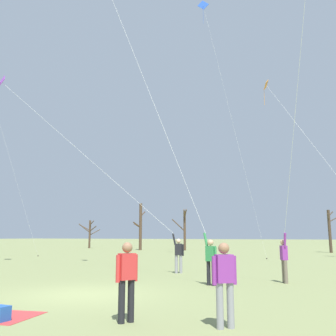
{
  "coord_description": "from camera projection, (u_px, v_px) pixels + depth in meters",
  "views": [
    {
      "loc": [
        7.62,
        -9.71,
        1.75
      ],
      "look_at": [
        0.0,
        6.0,
        4.87
      ],
      "focal_mm": 40.74,
      "sensor_mm": 36.0,
      "label": 1
    }
  ],
  "objects": [
    {
      "name": "kite_flyer_midfield_right_pink",
      "position": [
        183.0,
        186.0,
        15.11
      ],
      "size": [
        7.79,
        2.34,
        17.35
      ],
      "color": "black",
      "rests_on": "ground"
    },
    {
      "name": "kite_flyer_foreground_left_purple",
      "position": [
        141.0,
        217.0,
        19.28
      ],
      "size": [
        12.89,
        1.27,
        12.08
      ],
      "color": "gray",
      "rests_on": "ground"
    },
    {
      "name": "bare_tree_far_right_edge",
      "position": [
        184.0,
        228.0,
        47.28
      ],
      "size": [
        2.02,
        1.59,
        5.03
      ],
      "color": "#4C3828",
      "rests_on": "ground"
    },
    {
      "name": "distant_kite_high_overhead_blue",
      "position": [
        208.0,
        26.0,
        33.44
      ],
      "size": [
        4.93,
        1.46,
        22.53
      ],
      "color": "blue",
      "rests_on": "ground"
    },
    {
      "name": "bare_tree_right_of_center",
      "position": [
        330.0,
        229.0,
        40.74
      ],
      "size": [
        2.0,
        3.33,
        4.53
      ],
      "color": "#423326",
      "rests_on": "ground"
    },
    {
      "name": "bare_tree_center",
      "position": [
        140.0,
        226.0,
        48.59
      ],
      "size": [
        1.12,
        3.05,
        5.89
      ],
      "color": "#4C3828",
      "rests_on": "ground"
    },
    {
      "name": "kite_flyer_foreground_right_teal",
      "position": [
        289.0,
        198.0,
        14.0
      ],
      "size": [
        3.64,
        6.85,
        18.75
      ],
      "color": "#726656",
      "rests_on": "ground"
    },
    {
      "name": "ground_plane",
      "position": [
        82.0,
        294.0,
        11.56
      ],
      "size": [
        400.0,
        400.0,
        0.0
      ],
      "primitive_type": "plane",
      "color": "#848E56"
    },
    {
      "name": "bystander_far_off_by_trees",
      "position": [
        127.0,
        277.0,
        7.93
      ],
      "size": [
        0.34,
        0.46,
        1.62
      ],
      "color": "black",
      "rests_on": "ground"
    },
    {
      "name": "bystander_watching_nearby",
      "position": [
        225.0,
        280.0,
        7.44
      ],
      "size": [
        0.41,
        0.37,
        1.62
      ],
      "color": "gray",
      "rests_on": "ground"
    },
    {
      "name": "bare_tree_left_of_center",
      "position": [
        90.0,
        232.0,
        56.07
      ],
      "size": [
        3.18,
        2.14,
        4.03
      ],
      "color": "#4C3828",
      "rests_on": "ground"
    }
  ]
}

